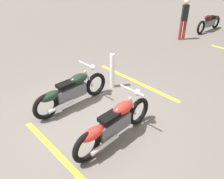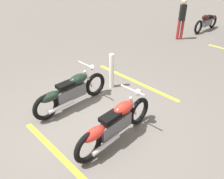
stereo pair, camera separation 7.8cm
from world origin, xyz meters
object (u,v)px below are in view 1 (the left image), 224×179
Objects in this scene: motorcycle_dark_foreground at (71,91)px; bollard_post at (112,71)px; motorcycle_row_right at (210,22)px; bystander_near_row at (184,18)px; motorcycle_bright_foreground at (114,124)px.

motorcycle_dark_foreground is 1.49m from bollard_post.
bollard_post reaches higher than motorcycle_dark_foreground.
bystander_near_row is at bearing -3.96° from motorcycle_row_right.
motorcycle_bright_foreground and motorcycle_dark_foreground have the same top height.
motorcycle_dark_foreground is at bearing -39.73° from bystander_near_row.
motorcycle_row_right is at bearing 126.59° from bystander_near_row.
motorcycle_bright_foreground is at bearing -127.87° from bollard_post.
bystander_near_row is (6.76, 3.35, 0.54)m from motorcycle_bright_foreground.
motorcycle_row_right is 2.35m from bystander_near_row.
bystander_near_row reaches higher than bollard_post.
bystander_near_row is 5.55m from bollard_post.
motorcycle_row_right is at bearing 11.15° from bollard_post.
bollard_post is (1.44, 1.85, 0.06)m from motorcycle_bright_foreground.
bystander_near_row reaches higher than motorcycle_row_right.
bollard_post is (1.48, 0.16, 0.06)m from motorcycle_dark_foreground.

